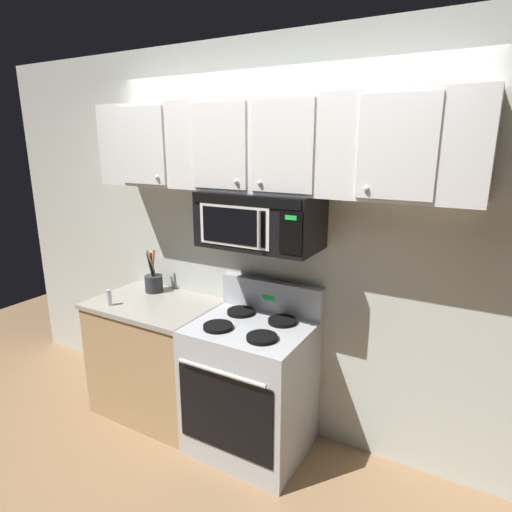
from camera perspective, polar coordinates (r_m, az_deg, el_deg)
name	(u,v)px	position (r m, az deg, el deg)	size (l,w,h in m)	color
ground_plane	(217,484)	(3.01, -5.20, -28.00)	(8.00, 8.00, 0.00)	#93704C
back_wall	(277,246)	(2.97, 2.85, 1.31)	(5.20, 0.10, 2.70)	silver
stove_range	(251,384)	(3.01, -0.65, -16.72)	(0.76, 0.69, 1.12)	#B7BABF
over_range_microwave	(260,220)	(2.70, 0.52, 4.86)	(0.76, 0.43, 0.35)	black
upper_cabinets	(263,146)	(2.69, 0.88, 14.44)	(2.50, 0.36, 0.55)	silver
counter_segment	(157,356)	(3.47, -13.01, -12.90)	(0.93, 0.65, 0.90)	tan
utensil_crock_charcoal	(154,281)	(3.47, -13.49, -3.26)	(0.14, 0.14, 0.35)	#2D2D33
salt_shaker	(109,298)	(3.29, -19.01, -5.28)	(0.04, 0.04, 0.12)	white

